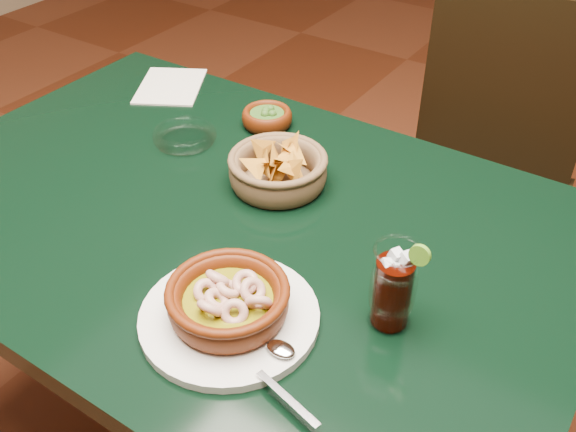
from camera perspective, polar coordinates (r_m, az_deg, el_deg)
The scene contains 8 objects.
dining_table at distance 1.16m, azimuth -5.24°, elevation -3.38°, with size 1.20×0.80×0.75m.
dining_chair at distance 1.68m, azimuth 16.64°, elevation 3.58°, with size 0.47×0.47×0.93m.
shrimp_plate at distance 0.88m, azimuth -5.28°, elevation -7.84°, with size 0.32×0.25×0.08m.
chip_basket at distance 1.14m, azimuth -0.90°, elevation 4.14°, with size 0.21×0.21×0.10m.
guacamole_ramekin at distance 1.33m, azimuth -1.87°, elevation 8.76°, with size 0.12×0.12×0.04m.
cola_drink at distance 0.87m, azimuth 9.32°, elevation -6.28°, with size 0.13×0.13×0.15m.
glass_ashtray at distance 1.28m, azimuth -9.17°, elevation 7.03°, with size 0.13×0.13×0.03m.
paper_menu at distance 1.51m, azimuth -10.40°, elevation 11.29°, with size 0.21×0.23×0.00m.
Camera 1 is at (0.57, -0.67, 1.41)m, focal length 40.00 mm.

